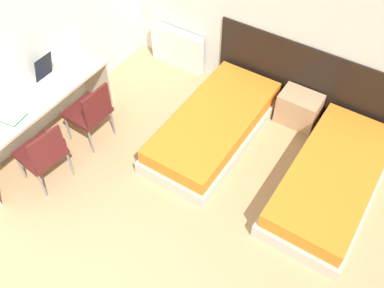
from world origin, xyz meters
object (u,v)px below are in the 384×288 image
object	(u,v)px
chair_near_laptop	(90,111)
chair_near_notebook	(43,152)
laptop	(51,77)
bed_near_window	(214,126)
bed_near_door	(332,180)
nightstand	(299,109)

from	to	relation	value
chair_near_laptop	chair_near_notebook	xyz separation A→B (m)	(-0.00, -0.76, 0.00)
chair_near_laptop	chair_near_notebook	world-z (taller)	same
laptop	bed_near_window	bearing A→B (deg)	26.95
bed_near_door	bed_near_window	bearing A→B (deg)	180.00
bed_near_window	bed_near_door	bearing A→B (deg)	0.00
nightstand	laptop	distance (m)	3.04
bed_near_door	chair_near_laptop	world-z (taller)	chair_near_laptop
bed_near_door	chair_near_notebook	distance (m)	3.17
bed_near_window	laptop	bearing A→B (deg)	-152.77
bed_near_window	chair_near_notebook	bearing A→B (deg)	-127.60
nightstand	laptop	size ratio (longest dim) A/B	1.49
bed_near_window	bed_near_door	world-z (taller)	same
nightstand	chair_near_laptop	world-z (taller)	chair_near_laptop
bed_near_door	chair_near_notebook	size ratio (longest dim) A/B	2.36
laptop	chair_near_laptop	bearing A→B (deg)	5.55
nightstand	chair_near_laptop	size ratio (longest dim) A/B	0.60
chair_near_laptop	chair_near_notebook	bearing A→B (deg)	-87.96
chair_near_notebook	laptop	xyz separation A→B (m)	(-0.48, 0.71, 0.33)
chair_near_laptop	laptop	size ratio (longest dim) A/B	2.48
bed_near_window	laptop	distance (m)	2.00
bed_near_window	chair_near_laptop	world-z (taller)	chair_near_laptop
laptop	chair_near_notebook	bearing A→B (deg)	-56.34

